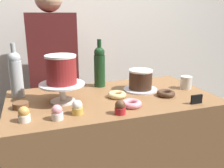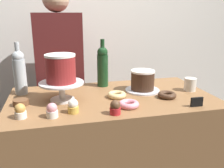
{
  "view_description": "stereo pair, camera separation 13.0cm",
  "coord_description": "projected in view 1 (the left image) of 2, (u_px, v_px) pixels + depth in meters",
  "views": [
    {
      "loc": [
        -0.46,
        -1.33,
        1.39
      ],
      "look_at": [
        0.0,
        0.0,
        0.98
      ],
      "focal_mm": 39.14,
      "sensor_mm": 36.0,
      "label": 1
    },
    {
      "loc": [
        -0.33,
        -1.37,
        1.39
      ],
      "look_at": [
        0.0,
        0.0,
        0.98
      ],
      "focal_mm": 39.14,
      "sensor_mm": 36.0,
      "label": 2
    }
  ],
  "objects": [
    {
      "name": "back_wall",
      "position": [
        79.0,
        24.0,
        2.21
      ],
      "size": [
        6.0,
        0.05,
        2.6
      ],
      "color": "silver",
      "rests_on": "ground_plane"
    },
    {
      "name": "display_counter",
      "position": [
        112.0,
        161.0,
        1.62
      ],
      "size": [
        1.23,
        0.67,
        0.9
      ],
      "color": "brown",
      "rests_on": "ground_plane"
    },
    {
      "name": "cake_stand_pedestal",
      "position": [
        62.0,
        89.0,
        1.37
      ],
      "size": [
        0.26,
        0.26,
        0.11
      ],
      "color": "silver",
      "rests_on": "display_counter"
    },
    {
      "name": "white_layer_cake",
      "position": [
        61.0,
        70.0,
        1.34
      ],
      "size": [
        0.17,
        0.17,
        0.16
      ],
      "color": "maroon",
      "rests_on": "cake_stand_pedestal"
    },
    {
      "name": "silver_serving_platter",
      "position": [
        140.0,
        89.0,
        1.62
      ],
      "size": [
        0.22,
        0.22,
        0.01
      ],
      "color": "silver",
      "rests_on": "display_counter"
    },
    {
      "name": "chocolate_round_cake",
      "position": [
        141.0,
        79.0,
        1.6
      ],
      "size": [
        0.15,
        0.15,
        0.13
      ],
      "color": "#3D2619",
      "rests_on": "silver_serving_platter"
    },
    {
      "name": "wine_bottle_clear",
      "position": [
        16.0,
        74.0,
        1.45
      ],
      "size": [
        0.08,
        0.08,
        0.33
      ],
      "color": "#B2BCC1",
      "rests_on": "display_counter"
    },
    {
      "name": "wine_bottle_green",
      "position": [
        100.0,
        66.0,
        1.67
      ],
      "size": [
        0.08,
        0.08,
        0.33
      ],
      "color": "#193D1E",
      "rests_on": "display_counter"
    },
    {
      "name": "cupcake_caramel",
      "position": [
        24.0,
        115.0,
        1.14
      ],
      "size": [
        0.06,
        0.06,
        0.07
      ],
      "color": "white",
      "rests_on": "display_counter"
    },
    {
      "name": "cupcake_chocolate",
      "position": [
        120.0,
        107.0,
        1.22
      ],
      "size": [
        0.06,
        0.06,
        0.07
      ],
      "color": "red",
      "rests_on": "display_counter"
    },
    {
      "name": "cupcake_vanilla",
      "position": [
        77.0,
        108.0,
        1.22
      ],
      "size": [
        0.06,
        0.06,
        0.07
      ],
      "color": "gold",
      "rests_on": "display_counter"
    },
    {
      "name": "cupcake_strawberry",
      "position": [
        57.0,
        113.0,
        1.16
      ],
      "size": [
        0.06,
        0.06,
        0.07
      ],
      "color": "white",
      "rests_on": "display_counter"
    },
    {
      "name": "donut_pink",
      "position": [
        131.0,
        104.0,
        1.33
      ],
      "size": [
        0.11,
        0.11,
        0.03
      ],
      "color": "pink",
      "rests_on": "display_counter"
    },
    {
      "name": "donut_chocolate",
      "position": [
        166.0,
        93.0,
        1.5
      ],
      "size": [
        0.11,
        0.11,
        0.03
      ],
      "color": "#472D1E",
      "rests_on": "display_counter"
    },
    {
      "name": "donut_glazed",
      "position": [
        117.0,
        95.0,
        1.47
      ],
      "size": [
        0.11,
        0.11,
        0.03
      ],
      "color": "#E0C17F",
      "rests_on": "display_counter"
    },
    {
      "name": "cookie_stack",
      "position": [
        21.0,
        105.0,
        1.3
      ],
      "size": [
        0.08,
        0.08,
        0.03
      ],
      "color": "brown",
      "rests_on": "display_counter"
    },
    {
      "name": "price_sign_chalkboard",
      "position": [
        197.0,
        99.0,
        1.37
      ],
      "size": [
        0.07,
        0.01,
        0.05
      ],
      "color": "black",
      "rests_on": "display_counter"
    },
    {
      "name": "coffee_cup_ceramic",
      "position": [
        186.0,
        83.0,
        1.64
      ],
      "size": [
        0.08,
        0.08,
        0.08
      ],
      "color": "silver",
      "rests_on": "display_counter"
    },
    {
      "name": "barista_figure",
      "position": [
        54.0,
        86.0,
        1.94
      ],
      "size": [
        0.36,
        0.22,
        1.6
      ],
      "color": "black",
      "rests_on": "ground_plane"
    }
  ]
}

